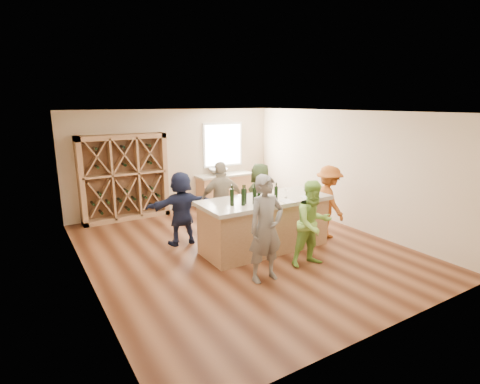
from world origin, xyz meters
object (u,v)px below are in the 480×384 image
sink (218,172)px  wine_bottle_a (232,197)px  wine_bottle_d (255,196)px  person_far_mid (222,201)px  person_near_left (266,229)px  person_far_right (260,197)px  wine_bottle_c (245,196)px  wine_bottle_b (243,197)px  person_near_right (313,224)px  wine_bottle_e (259,195)px  person_server (328,202)px  person_far_left (181,208)px  tasting_counter_base (265,226)px  wine_rack (124,178)px  wine_bottle_f (276,194)px

sink → wine_bottle_a: wine_bottle_a is taller
wine_bottle_d → person_far_mid: (-0.03, 1.26, -0.37)m
sink → person_near_left: bearing=-109.0°
sink → person_far_right: size_ratio=0.34×
person_far_mid → wine_bottle_c: bearing=94.3°
wine_bottle_b → person_near_right: person_near_right is taller
wine_bottle_b → wine_bottle_e: 0.41m
wine_bottle_a → wine_bottle_e: (0.59, -0.03, -0.03)m
wine_bottle_a → person_server: (2.50, -0.01, -0.43)m
wine_bottle_e → person_far_mid: person_far_mid is taller
person_near_left → wine_bottle_d: bearing=67.9°
wine_bottle_c → person_far_left: person_far_left is taller
tasting_counter_base → wine_bottle_a: bearing=-172.1°
wine_bottle_a → wine_bottle_e: size_ratio=1.20×
wine_rack → person_server: (3.55, -3.69, -0.29)m
wine_bottle_b → person_near_right: size_ratio=0.20×
wine_rack → person_far_mid: size_ratio=1.27×
wine_bottle_c → wine_bottle_e: 0.31m
wine_bottle_d → person_near_right: person_near_right is taller
wine_rack → wine_bottle_e: size_ratio=8.25×
wine_rack → person_server: bearing=-46.1°
wine_bottle_a → person_far_mid: 1.25m
person_near_right → person_far_right: bearing=88.2°
wine_bottle_a → person_near_left: 1.09m
wine_bottle_d → wine_bottle_e: bearing=32.2°
person_near_right → person_server: size_ratio=1.00×
wine_bottle_b → wine_bottle_c: (0.09, 0.08, -0.01)m
wine_bottle_b → wine_bottle_e: size_ratio=1.19×
person_far_mid → person_far_left: bearing=0.0°
wine_bottle_f → tasting_counter_base: bearing=99.5°
sink → person_server: size_ratio=0.33×
wine_rack → person_near_right: bearing=-65.0°
person_near_left → person_far_mid: bearing=81.2°
wine_bottle_c → wine_rack: bearing=109.9°
wine_rack → person_near_left: wine_rack is taller
wine_bottle_c → person_far_mid: 1.19m
wine_rack → person_near_left: 4.85m
person_far_right → wine_bottle_d: bearing=25.4°
wine_bottle_d → wine_bottle_c: bearing=136.4°
tasting_counter_base → wine_bottle_c: 0.93m
wine_bottle_d → person_far_left: size_ratio=0.20×
person_near_left → tasting_counter_base: bearing=55.7°
person_far_right → person_near_right: bearing=55.9°
wine_bottle_e → sink: bearing=73.8°
wine_bottle_c → wine_bottle_e: (0.31, -0.02, -0.01)m
person_near_right → wine_bottle_f: size_ratio=5.39×
wine_bottle_b → wine_bottle_f: size_ratio=1.06×
wine_bottle_c → person_far_mid: size_ratio=0.17×
tasting_counter_base → person_far_mid: size_ratio=1.50×
tasting_counter_base → wine_bottle_e: bearing=-149.7°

